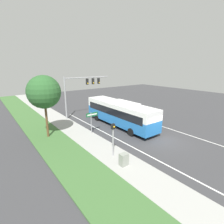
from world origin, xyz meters
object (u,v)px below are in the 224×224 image
object	(u,v)px
bus	(120,112)
signal_gantry	(82,87)
pedestrian_signal	(113,135)
street_sign	(92,118)
utility_cabinet	(124,159)

from	to	relation	value
bus	signal_gantry	xyz separation A→B (m)	(-1.81, 6.70, 2.75)
signal_gantry	pedestrian_signal	world-z (taller)	signal_gantry
pedestrian_signal	signal_gantry	bearing A→B (deg)	73.20
signal_gantry	street_sign	xyz separation A→B (m)	(-2.59, -7.08, -2.72)
pedestrian_signal	bus	bearing A→B (deg)	46.65
signal_gantry	pedestrian_signal	bearing A→B (deg)	-106.80
street_sign	bus	bearing A→B (deg)	4.88
bus	street_sign	world-z (taller)	bus
pedestrian_signal	utility_cabinet	world-z (taller)	pedestrian_signal
pedestrian_signal	utility_cabinet	bearing A→B (deg)	-98.48
pedestrian_signal	utility_cabinet	size ratio (longest dim) A/B	3.08
signal_gantry	utility_cabinet	bearing A→B (deg)	-105.85
bus	utility_cabinet	xyz separation A→B (m)	(-5.90, -7.69, -1.23)
signal_gantry	street_sign	size ratio (longest dim) A/B	2.90
pedestrian_signal	utility_cabinet	xyz separation A→B (m)	(-0.25, -1.71, -1.44)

